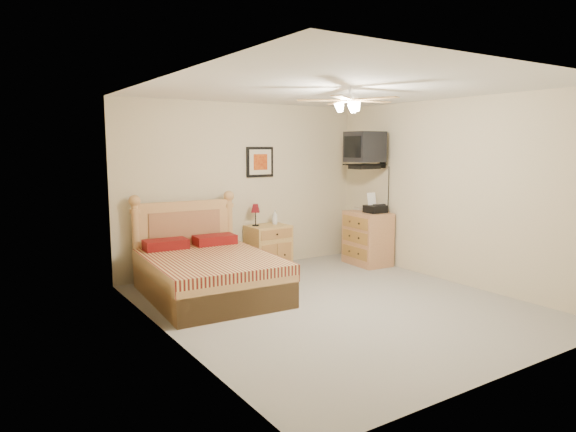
# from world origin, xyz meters

# --- Properties ---
(floor) EXTENTS (4.50, 4.50, 0.00)m
(floor) POSITION_xyz_m (0.00, 0.00, 0.00)
(floor) COLOR gray
(floor) RESTS_ON ground
(ceiling) EXTENTS (4.00, 4.50, 0.04)m
(ceiling) POSITION_xyz_m (0.00, 0.00, 2.50)
(ceiling) COLOR white
(ceiling) RESTS_ON ground
(wall_back) EXTENTS (4.00, 0.04, 2.50)m
(wall_back) POSITION_xyz_m (0.00, 2.25, 1.25)
(wall_back) COLOR beige
(wall_back) RESTS_ON ground
(wall_front) EXTENTS (4.00, 0.04, 2.50)m
(wall_front) POSITION_xyz_m (0.00, -2.25, 1.25)
(wall_front) COLOR beige
(wall_front) RESTS_ON ground
(wall_left) EXTENTS (0.04, 4.50, 2.50)m
(wall_left) POSITION_xyz_m (-2.00, 0.00, 1.25)
(wall_left) COLOR beige
(wall_left) RESTS_ON ground
(wall_right) EXTENTS (0.04, 4.50, 2.50)m
(wall_right) POSITION_xyz_m (2.00, 0.00, 1.25)
(wall_right) COLOR beige
(wall_right) RESTS_ON ground
(bed) EXTENTS (1.56, 1.99, 1.23)m
(bed) POSITION_xyz_m (-1.10, 1.12, 0.61)
(bed) COLOR tan
(bed) RESTS_ON ground
(nightstand) EXTENTS (0.63, 0.48, 0.67)m
(nightstand) POSITION_xyz_m (0.28, 2.00, 0.33)
(nightstand) COLOR #A77B38
(nightstand) RESTS_ON ground
(table_lamp) EXTENTS (0.21, 0.21, 0.33)m
(table_lamp) POSITION_xyz_m (0.10, 2.08, 0.83)
(table_lamp) COLOR #5D0B11
(table_lamp) RESTS_ON nightstand
(lotion_bottle) EXTENTS (0.10, 0.10, 0.22)m
(lotion_bottle) POSITION_xyz_m (0.42, 2.05, 0.78)
(lotion_bottle) COLOR silver
(lotion_bottle) RESTS_ON nightstand
(framed_picture) EXTENTS (0.46, 0.04, 0.46)m
(framed_picture) POSITION_xyz_m (0.27, 2.23, 1.62)
(framed_picture) COLOR black
(framed_picture) RESTS_ON wall_back
(dresser) EXTENTS (0.54, 0.74, 0.84)m
(dresser) POSITION_xyz_m (1.73, 1.38, 0.42)
(dresser) COLOR #9E643D
(dresser) RESTS_ON ground
(fax_machine) EXTENTS (0.30, 0.32, 0.31)m
(fax_machine) POSITION_xyz_m (1.76, 1.25, 0.99)
(fax_machine) COLOR black
(fax_machine) RESTS_ON dresser
(magazine_lower) EXTENTS (0.26, 0.29, 0.02)m
(magazine_lower) POSITION_xyz_m (1.73, 1.59, 0.85)
(magazine_lower) COLOR beige
(magazine_lower) RESTS_ON dresser
(magazine_upper) EXTENTS (0.25, 0.32, 0.02)m
(magazine_upper) POSITION_xyz_m (1.75, 1.60, 0.87)
(magazine_upper) COLOR tan
(magazine_upper) RESTS_ON magazine_lower
(wall_tv) EXTENTS (0.56, 0.46, 0.58)m
(wall_tv) POSITION_xyz_m (1.75, 1.34, 1.81)
(wall_tv) COLOR black
(wall_tv) RESTS_ON wall_right
(ceiling_fan) EXTENTS (1.14, 1.14, 0.28)m
(ceiling_fan) POSITION_xyz_m (0.00, -0.20, 2.36)
(ceiling_fan) COLOR white
(ceiling_fan) RESTS_ON ceiling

